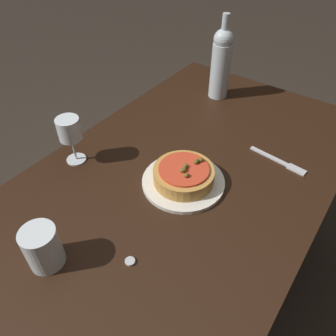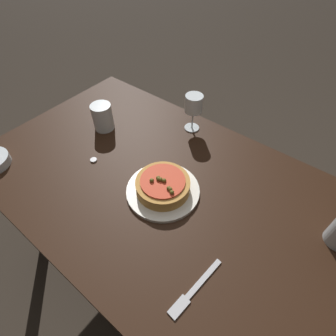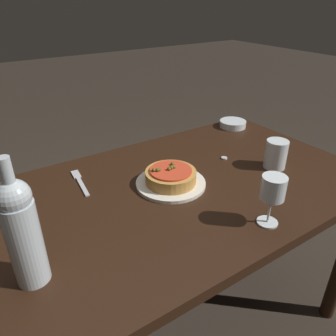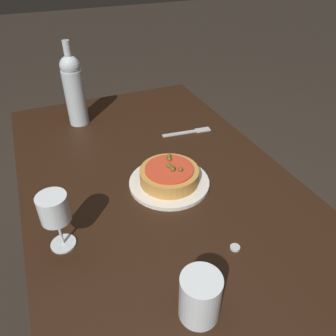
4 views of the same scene
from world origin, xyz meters
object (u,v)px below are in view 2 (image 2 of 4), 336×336
dinner_plate (163,190)px  fork (193,291)px  water_cup (103,117)px  pizza (163,185)px  bottle_cap (94,160)px  dining_table (169,204)px  wine_glass (194,105)px

dinner_plate → fork: 0.32m
water_cup → pizza: bearing=164.6°
water_cup → fork: water_cup is taller
pizza → bottle_cap: (0.29, 0.05, -0.03)m
dining_table → water_cup: bearing=-11.8°
dining_table → wine_glass: wine_glass is taller
dinner_plate → wine_glass: wine_glass is taller
dining_table → pizza: (0.01, 0.02, 0.13)m
water_cup → fork: (-0.65, 0.30, -0.05)m
fork → bottle_cap: size_ratio=7.86×
fork → bottle_cap: bearing=-99.0°
water_cup → fork: 0.72m
dining_table → water_cup: (0.41, -0.08, 0.15)m
dining_table → dinner_plate: 0.10m
pizza → bottle_cap: pizza is taller
water_cup → bottle_cap: bearing=125.2°
water_cup → bottle_cap: (-0.11, 0.16, -0.05)m
dinner_plate → pizza: (-0.00, 0.00, 0.03)m
pizza → bottle_cap: size_ratio=7.29×
bottle_cap → dining_table: bearing=-166.4°
dining_table → fork: size_ratio=7.38×
pizza → dining_table: bearing=-104.5°
wine_glass → pizza: bearing=109.0°
wine_glass → fork: (-0.37, 0.52, -0.11)m
pizza → water_cup: bearing=-15.4°
pizza → water_cup: size_ratio=1.62×
wine_glass → fork: 0.65m
dinner_plate → pizza: 0.03m
dinner_plate → fork: size_ratio=1.27×
fork → dining_table: bearing=-125.2°
pizza → water_cup: water_cup is taller
wine_glass → bottle_cap: bearing=65.0°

